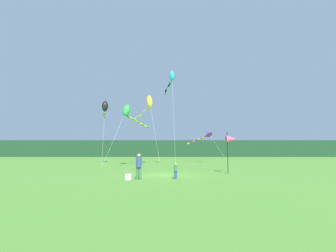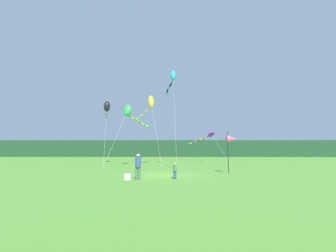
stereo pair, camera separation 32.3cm
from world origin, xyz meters
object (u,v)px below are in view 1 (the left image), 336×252
Objects in this scene: person_child at (176,170)px; kite_purple at (207,134)px; person_adult at (140,165)px; kite_yellow at (148,105)px; kite_green at (129,112)px; cooler_box at (130,177)px; kite_black at (106,107)px; kite_cyan at (172,79)px; banner_flag_pole at (232,140)px.

person_child is 0.12× the size of kite_purple.
kite_yellow is at bearing 93.12° from person_adult.
kite_green reaches higher than kite_purple.
person_adult reaches higher than cooler_box.
kite_black is at bearing 119.88° from person_child.
kite_green is 5.85m from kite_black.
kite_purple is at bearing 69.02° from person_adult.
cooler_box is at bearing -112.51° from kite_purple.
cooler_box is at bearing -79.74° from kite_green.
kite_purple is 0.73× the size of kite_cyan.
kite_cyan reaches higher than cooler_box.
person_child is 0.31× the size of banner_flag_pole.
kite_cyan is (3.07, 13.12, 10.83)m from cooler_box.
banner_flag_pole is at bearing -41.74° from kite_black.
cooler_box is (-0.67, -0.07, -0.78)m from person_adult.
kite_purple is at bearing 54.07° from kite_cyan.
kite_cyan is at bearing 90.59° from person_child.
kite_cyan is at bearing 79.60° from person_adult.
kite_yellow is at bearing -10.34° from kite_black.
banner_flag_pole is 0.38× the size of kite_yellow.
kite_green is at bearing -45.20° from kite_black.
person_child is 16.36m from kite_cyan.
kite_black reaches higher than person_child.
kite_black is 0.96× the size of kite_yellow.
person_adult is 0.23× the size of kite_green.
kite_yellow is (2.18, 2.91, 1.50)m from kite_green.
person_child is at bearing 10.05° from person_adult.
kite_cyan is at bearing -0.36° from kite_green.
kite_yellow is at bearing 90.72° from cooler_box.
banner_flag_pole is 0.40× the size of kite_purple.
kite_purple is (7.94, 20.70, 3.41)m from person_adult.
person_child is at bearing -77.67° from kite_yellow.
kite_purple is 11.55m from kite_cyan.
cooler_box is at bearing -170.79° from person_child.
kite_green is (-10.52, 8.93, 3.81)m from banner_flag_pole.
cooler_box is at bearing -103.15° from kite_cyan.
kite_green is (-2.38, 13.16, 6.50)m from cooler_box.
person_adult is at bearing -110.98° from kite_purple.
kite_yellow is at bearing 125.18° from banner_flag_pole.
kite_green is 0.85× the size of kite_black.
kite_purple reaches higher than person_adult.
kite_cyan is (-5.08, 8.90, 8.14)m from banner_flag_pole.
cooler_box is 17.29m from kite_cyan.
kite_cyan is 10.70m from kite_black.
cooler_box is at bearing -173.99° from person_adult.
person_child is 0.14× the size of kite_green.
kite_green is at bearing -145.27° from kite_purple.
banner_flag_pole is 14.32m from kite_green.
cooler_box is 0.05× the size of kite_purple.
person_adult is 8.76m from banner_flag_pole.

